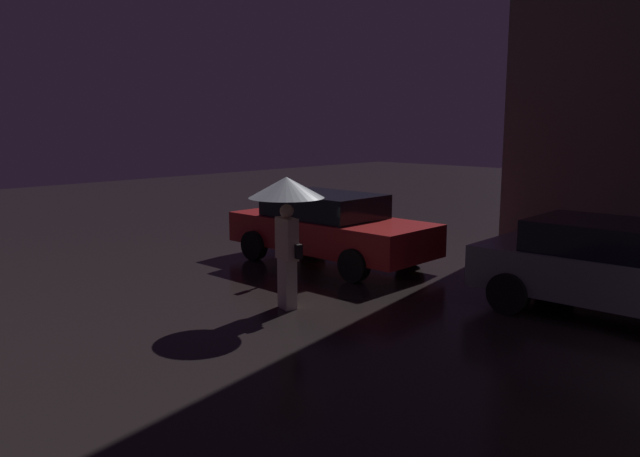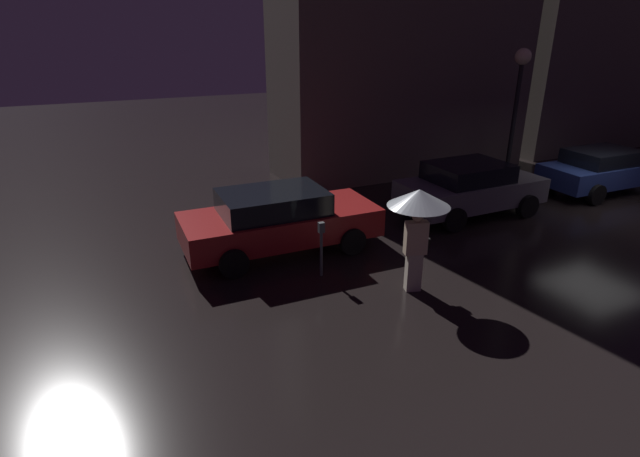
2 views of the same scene
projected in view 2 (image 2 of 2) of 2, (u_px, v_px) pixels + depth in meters
The scene contains 9 objects.
ground_plane at pixel (607, 211), 14.20m from camera, with size 60.00×60.00×0.00m, color black.
building_facade_left at pixel (406, 18), 16.64m from camera, with size 9.00×3.00×10.26m.
building_facade_right at pixel (605, 20), 20.37m from camera, with size 8.82×3.00×10.26m.
parked_car_red at pixel (279, 219), 11.48m from camera, with size 4.52×2.05×1.45m.
parked_car_grey at pixel (470, 187), 13.73m from camera, with size 4.02×2.05×1.46m.
parked_car_blue at pixel (602, 170), 15.60m from camera, with size 4.01×1.88×1.37m.
pedestrian_with_umbrella at pixel (418, 209), 9.33m from camera, with size 1.18×1.18×2.09m.
parking_meter at pixel (321, 243), 10.25m from camera, with size 0.12×0.10×1.20m.
street_lamp_near at pixel (519, 82), 15.80m from camera, with size 0.51×0.51×4.27m.
Camera 2 is at (-13.00, -8.72, 4.88)m, focal length 28.00 mm.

